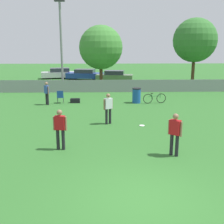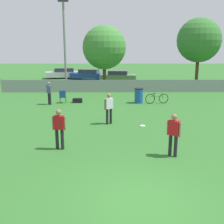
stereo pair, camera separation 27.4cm
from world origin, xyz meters
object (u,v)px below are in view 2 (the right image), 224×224
at_px(spectator_in_blue, 49,92).
at_px(parked_car_blue, 89,74).
at_px(parked_car_silver, 64,73).
at_px(trash_bin, 139,95).
at_px(bicycle_sideline, 157,98).
at_px(light_pole, 64,37).
at_px(frisbee_disc, 143,126).
at_px(player_defender_red, 59,126).
at_px(player_thrower_red, 174,132).
at_px(tree_near_pole, 104,47).
at_px(gear_bag_sideline, 77,100).
at_px(player_receiver_white, 109,107).
at_px(folding_chair_sideline, 63,96).
at_px(parked_car_olive, 118,76).
at_px(tree_far_right, 199,40).

xyz_separation_m(spectator_in_blue, parked_car_blue, (1.72, 14.81, -0.26)).
bearing_deg(parked_car_silver, parked_car_blue, -36.81).
relative_size(spectator_in_blue, trash_bin, 1.48).
height_order(parked_car_silver, parked_car_blue, parked_car_silver).
xyz_separation_m(spectator_in_blue, bicycle_sideline, (7.60, 0.27, -0.56)).
xyz_separation_m(light_pole, frisbee_disc, (5.75, -12.30, -4.78)).
bearing_deg(light_pole, player_defender_red, -82.42).
bearing_deg(trash_bin, player_thrower_red, -88.62).
distance_m(tree_near_pole, gear_bag_sideline, 8.59).
bearing_deg(player_receiver_white, frisbee_disc, -43.10).
distance_m(light_pole, player_defender_red, 16.18).
height_order(gear_bag_sideline, parked_car_silver, parked_car_silver).
xyz_separation_m(folding_chair_sideline, gear_bag_sideline, (1.03, 0.17, -0.36)).
bearing_deg(frisbee_disc, player_defender_red, -138.28).
relative_size(folding_chair_sideline, parked_car_olive, 0.21).
bearing_deg(frisbee_disc, parked_car_silver, 108.83).
relative_size(player_defender_red, spectator_in_blue, 1.02).
relative_size(spectator_in_blue, bicycle_sideline, 0.95).
xyz_separation_m(light_pole, spectator_in_blue, (-0.16, -6.76, -3.88)).
bearing_deg(gear_bag_sideline, player_defender_red, -87.89).
bearing_deg(parked_car_olive, gear_bag_sideline, -96.40).
bearing_deg(light_pole, bicycle_sideline, -41.07).
bearing_deg(folding_chair_sideline, gear_bag_sideline, -176.45).
height_order(spectator_in_blue, trash_bin, spectator_in_blue).
xyz_separation_m(folding_chair_sideline, bicycle_sideline, (6.76, -0.21, -0.15)).
bearing_deg(light_pole, parked_car_olive, 50.02).
bearing_deg(gear_bag_sideline, parked_car_olive, 74.63).
xyz_separation_m(tree_near_pole, player_thrower_red, (2.84, -17.76, -2.94)).
xyz_separation_m(player_receiver_white, gear_bag_sideline, (-2.30, 5.76, -0.78)).
xyz_separation_m(player_thrower_red, parked_car_olive, (-1.34, 22.39, -0.29)).
height_order(player_defender_red, frisbee_disc, player_defender_red).
height_order(tree_near_pole, gear_bag_sideline, tree_near_pole).
bearing_deg(folding_chair_sideline, tree_near_pole, -116.14).
bearing_deg(player_thrower_red, player_receiver_white, 157.11).
bearing_deg(player_thrower_red, parked_car_olive, 132.54).
relative_size(player_thrower_red, parked_car_olive, 0.37).
relative_size(light_pole, tree_far_right, 1.20).
distance_m(spectator_in_blue, bicycle_sideline, 7.63).
distance_m(player_thrower_red, frisbee_disc, 4.21).
height_order(player_receiver_white, parked_car_silver, player_receiver_white).
relative_size(gear_bag_sideline, parked_car_silver, 0.14).
distance_m(tree_near_pole, folding_chair_sideline, 8.87).
xyz_separation_m(tree_far_right, parked_car_silver, (-14.55, 7.64, -3.91)).
bearing_deg(player_defender_red, parked_car_blue, 99.12).
xyz_separation_m(spectator_in_blue, parked_car_silver, (-1.57, 16.41, -0.27)).
bearing_deg(player_thrower_red, frisbee_disc, 138.22).
bearing_deg(tree_near_pole, frisbee_disc, -80.92).
relative_size(player_receiver_white, folding_chair_sideline, 1.77).
distance_m(frisbee_disc, parked_car_silver, 23.20).
height_order(player_receiver_white, gear_bag_sideline, player_receiver_white).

